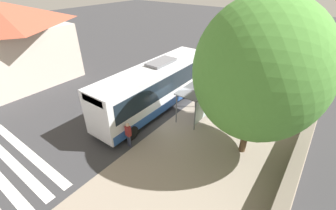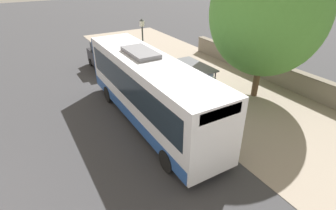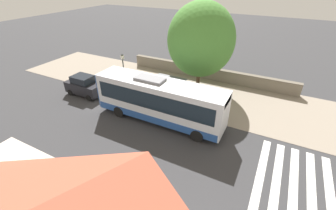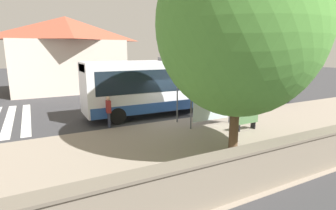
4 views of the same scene
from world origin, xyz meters
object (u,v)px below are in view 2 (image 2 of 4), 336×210
object	(u,v)px
bus_shelter	(193,71)
pedestrian	(228,138)
bus	(149,89)
shade_tree	(268,12)
parked_car_behind_bus	(105,57)
street_lamp_near	(143,46)
bench	(208,81)

from	to	relation	value
bus_shelter	pedestrian	xyz separation A→B (m)	(1.80, 5.29, -0.97)
bus	pedestrian	world-z (taller)	bus
shade_tree	parked_car_behind_bus	xyz separation A→B (m)	(6.89, -9.83, -4.28)
parked_car_behind_bus	street_lamp_near	bearing A→B (deg)	112.11
bus_shelter	shade_tree	world-z (taller)	shade_tree
bus	parked_car_behind_bus	bearing A→B (deg)	-93.52
bus	pedestrian	bearing A→B (deg)	109.05
pedestrian	bench	world-z (taller)	pedestrian
bus	shade_tree	size ratio (longest dim) A/B	1.24
bus_shelter	parked_car_behind_bus	bearing A→B (deg)	-71.63
bus_shelter	street_lamp_near	bearing A→B (deg)	-75.18
bus	street_lamp_near	world-z (taller)	street_lamp_near
bus	shade_tree	distance (m)	8.18
pedestrian	street_lamp_near	bearing A→B (deg)	-93.74
bus_shelter	shade_tree	distance (m)	5.41
bus	shade_tree	xyz separation A→B (m)	(-7.45, 0.64, 3.31)
bus_shelter	bench	world-z (taller)	bus_shelter
bench	bus	bearing A→B (deg)	19.30
bench	shade_tree	world-z (taller)	shade_tree
bench	street_lamp_near	distance (m)	5.16
bus_shelter	street_lamp_near	distance (m)	4.61
shade_tree	parked_car_behind_bus	bearing A→B (deg)	-54.99
street_lamp_near	shade_tree	distance (m)	8.27
pedestrian	bench	size ratio (longest dim) A/B	1.27
bench	parked_car_behind_bus	xyz separation A→B (m)	(5.01, -7.24, 0.53)
pedestrian	shade_tree	size ratio (longest dim) A/B	0.20
bench	parked_car_behind_bus	bearing A→B (deg)	-55.32
bench	parked_car_behind_bus	distance (m)	8.82
bus_shelter	pedestrian	bearing A→B (deg)	71.20
pedestrian	parked_car_behind_bus	distance (m)	13.75
parked_car_behind_bus	pedestrian	bearing A→B (deg)	94.15
pedestrian	bus_shelter	bearing A→B (deg)	-108.80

